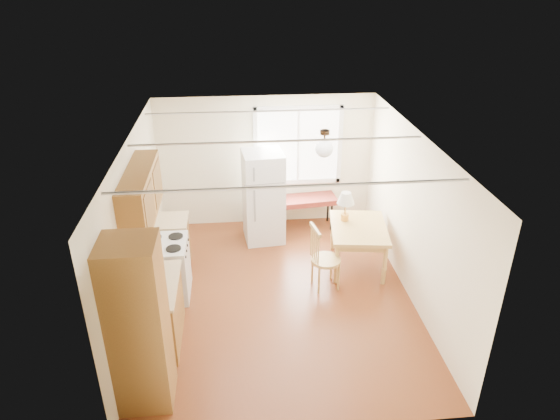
{
  "coord_description": "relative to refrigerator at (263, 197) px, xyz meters",
  "views": [
    {
      "loc": [
        -0.57,
        -6.28,
        4.6
      ],
      "look_at": [
        0.09,
        0.63,
        1.15
      ],
      "focal_mm": 32.0,
      "sensor_mm": 36.0,
      "label": 1
    }
  ],
  "objects": [
    {
      "name": "chair",
      "position": [
        0.76,
        -1.66,
        -0.23
      ],
      "size": [
        0.49,
        0.48,
        1.07
      ],
      "rotation": [
        0.0,
        0.0,
        0.17
      ],
      "color": "#B28A44",
      "rests_on": "ground"
    },
    {
      "name": "dining_table",
      "position": [
        1.49,
        -1.09,
        -0.2
      ],
      "size": [
        1.04,
        1.3,
        0.74
      ],
      "rotation": [
        0.0,
        0.0,
        -0.14
      ],
      "color": "#B28A44",
      "rests_on": "ground"
    },
    {
      "name": "window_unit",
      "position": [
        0.7,
        0.66,
        0.71
      ],
      "size": [
        1.64,
        0.05,
        1.51
      ],
      "color": "white",
      "rests_on": "room_shell"
    },
    {
      "name": "table_lamp",
      "position": [
        1.3,
        -0.84,
        0.27
      ],
      "size": [
        0.29,
        0.29,
        0.5
      ],
      "rotation": [
        0.0,
        0.0,
        -0.19
      ],
      "color": "gold",
      "rests_on": "dining_table"
    },
    {
      "name": "room_shell",
      "position": [
        0.1,
        -1.81,
        0.41
      ],
      "size": [
        4.6,
        5.6,
        2.62
      ],
      "color": "#542411",
      "rests_on": "ground"
    },
    {
      "name": "refrigerator",
      "position": [
        0.0,
        0.0,
        0.0
      ],
      "size": [
        0.76,
        0.76,
        1.68
      ],
      "rotation": [
        0.0,
        0.0,
        0.1
      ],
      "color": "silver",
      "rests_on": "ground"
    },
    {
      "name": "coffee_maker",
      "position": [
        -1.62,
        -2.62,
        0.18
      ],
      "size": [
        0.21,
        0.25,
        0.32
      ],
      "rotation": [
        0.0,
        0.0,
        -0.3
      ],
      "color": "black",
      "rests_on": "kitchen_run"
    },
    {
      "name": "kettle",
      "position": [
        -1.63,
        -2.82,
        0.14
      ],
      "size": [
        0.1,
        0.1,
        0.2
      ],
      "color": "red",
      "rests_on": "kitchen_run"
    },
    {
      "name": "kitchen_run",
      "position": [
        -1.62,
        -2.45,
        -0.0
      ],
      "size": [
        0.65,
        3.4,
        2.2
      ],
      "color": "brown",
      "rests_on": "ground"
    },
    {
      "name": "pendant_light",
      "position": [
        0.8,
        -1.41,
        1.4
      ],
      "size": [
        0.26,
        0.26,
        0.4
      ],
      "color": "#302215",
      "rests_on": "room_shell"
    },
    {
      "name": "bench",
      "position": [
        0.74,
        0.38,
        -0.3
      ],
      "size": [
        1.36,
        0.62,
        0.61
      ],
      "rotation": [
        0.0,
        0.0,
        0.1
      ],
      "color": "maroon",
      "rests_on": "ground"
    }
  ]
}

